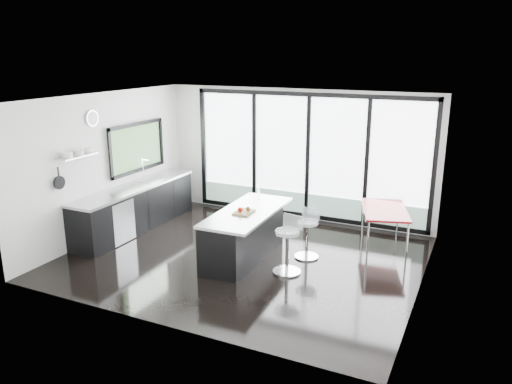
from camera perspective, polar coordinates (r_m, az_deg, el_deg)
The scene contains 11 objects.
floor at distance 8.97m, azimuth -1.41°, elevation -7.49°, with size 6.00×5.00×0.00m, color black.
ceiling at distance 8.27m, azimuth -1.54°, elevation 10.63°, with size 6.00×5.00×0.00m, color white.
wall_back at distance 10.65m, azimuth 5.82°, elevation 3.40°, with size 6.00×0.09×2.80m.
wall_front at distance 6.47m, azimuth -11.47°, elevation -3.89°, with size 6.00×0.00×2.80m, color silver.
wall_left at distance 10.33m, azimuth -15.73°, elevation 4.15°, with size 0.26×5.00×2.80m.
wall_right at distance 7.69m, azimuth 18.93°, elevation -1.27°, with size 0.00×5.00×2.80m, color silver.
counter_cabinets at distance 10.50m, azimuth -13.59°, elevation -1.71°, with size 0.69×3.24×1.36m.
island at distance 8.84m, azimuth -1.40°, elevation -4.73°, with size 0.96×2.17×1.14m.
bar_stool_near at distance 8.26m, azimuth 3.58°, elevation -6.81°, with size 0.47×0.47×0.75m, color silver.
bar_stool_far at distance 8.89m, azimuth 5.85°, elevation -5.41°, with size 0.43×0.43×0.68m, color silver.
red_table at distance 9.66m, azimuth 14.39°, elevation -3.95°, with size 0.77×1.35×0.73m, color maroon.
Camera 1 is at (3.71, -7.35, 3.55)m, focal length 35.00 mm.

